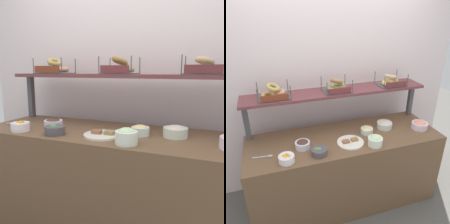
% 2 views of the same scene
% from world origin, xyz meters
% --- Properties ---
extents(ground_plane, '(8.00, 8.00, 0.00)m').
position_xyz_m(ground_plane, '(0.00, 0.00, 0.00)').
color(ground_plane, '#595651').
extents(back_wall, '(3.23, 0.06, 2.40)m').
position_xyz_m(back_wall, '(0.00, 0.55, 1.20)').
color(back_wall, silver).
rests_on(back_wall, ground_plane).
extents(deli_counter, '(2.03, 0.70, 0.85)m').
position_xyz_m(deli_counter, '(0.00, 0.00, 0.42)').
color(deli_counter, brown).
rests_on(deli_counter, ground_plane).
extents(shelf_riser_left, '(0.05, 0.05, 0.40)m').
position_xyz_m(shelf_riser_left, '(-0.96, 0.27, 1.05)').
color(shelf_riser_left, '#4C4C51').
rests_on(shelf_riser_left, deli_counter).
extents(shelf_riser_right, '(0.05, 0.05, 0.40)m').
position_xyz_m(shelf_riser_right, '(0.96, 0.27, 1.05)').
color(shelf_riser_right, '#4C4C51').
rests_on(shelf_riser_right, deli_counter).
extents(upper_shelf, '(1.99, 0.32, 0.03)m').
position_xyz_m(upper_shelf, '(0.00, 0.27, 1.26)').
color(upper_shelf, brown).
rests_on(upper_shelf, shelf_riser_left).
extents(bowl_veggie_mix, '(0.15, 0.15, 0.07)m').
position_xyz_m(bowl_veggie_mix, '(-0.33, -0.22, 0.88)').
color(bowl_veggie_mix, '#524B50').
rests_on(bowl_veggie_mix, deli_counter).
extents(bowl_fruit_salad, '(0.14, 0.14, 0.08)m').
position_xyz_m(bowl_fruit_salad, '(-0.64, -0.24, 0.89)').
color(bowl_fruit_salad, white).
rests_on(bowl_fruit_salad, deli_counter).
extents(bowl_potato_salad, '(0.17, 0.17, 0.09)m').
position_xyz_m(bowl_potato_salad, '(0.49, 0.05, 0.89)').
color(bowl_potato_salad, silver).
rests_on(bowl_potato_salad, deli_counter).
extents(bowl_chocolate_spread, '(0.15, 0.15, 0.08)m').
position_xyz_m(bowl_chocolate_spread, '(-0.46, -0.06, 0.89)').
color(bowl_chocolate_spread, white).
rests_on(bowl_chocolate_spread, deli_counter).
extents(bowl_lox_spread, '(0.18, 0.18, 0.09)m').
position_xyz_m(bowl_lox_spread, '(0.86, -0.09, 0.89)').
color(bowl_lox_spread, silver).
rests_on(bowl_lox_spread, deli_counter).
extents(bowl_scallion_spread, '(0.15, 0.15, 0.11)m').
position_xyz_m(bowl_scallion_spread, '(0.23, -0.24, 0.90)').
color(bowl_scallion_spread, white).
rests_on(bowl_scallion_spread, deli_counter).
extents(bowl_egg_salad, '(0.13, 0.13, 0.08)m').
position_xyz_m(bowl_egg_salad, '(0.25, -0.00, 0.89)').
color(bowl_egg_salad, white).
rests_on(bowl_egg_salad, deli_counter).
extents(serving_plate_white, '(0.27, 0.27, 0.04)m').
position_xyz_m(serving_plate_white, '(0.01, -0.13, 0.86)').
color(serving_plate_white, white).
rests_on(serving_plate_white, deli_counter).
extents(serving_spoon_near_plate, '(0.18, 0.04, 0.01)m').
position_xyz_m(serving_spoon_near_plate, '(-0.81, -0.11, 0.86)').
color(serving_spoon_near_plate, '#B7B7BC').
rests_on(serving_spoon_near_plate, deli_counter).
extents(bagel_basket_sesame, '(0.31, 0.26, 0.15)m').
position_xyz_m(bagel_basket_sesame, '(-0.66, 0.26, 1.33)').
color(bagel_basket_sesame, '#4C4C51').
rests_on(bagel_basket_sesame, upper_shelf).
extents(bagel_basket_everything, '(0.28, 0.25, 0.15)m').
position_xyz_m(bagel_basket_everything, '(-0.01, 0.25, 1.33)').
color(bagel_basket_everything, '#4C4C51').
rests_on(bagel_basket_everything, upper_shelf).
extents(bagel_basket_plain, '(0.30, 0.25, 0.14)m').
position_xyz_m(bagel_basket_plain, '(0.64, 0.25, 1.33)').
color(bagel_basket_plain, '#4C4C51').
rests_on(bagel_basket_plain, upper_shelf).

